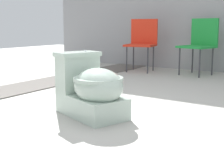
# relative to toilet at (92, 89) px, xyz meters

# --- Properties ---
(ground_plane) EXTENTS (14.00, 14.00, 0.00)m
(ground_plane) POSITION_rel_toilet_xyz_m (-0.08, 0.09, -0.22)
(ground_plane) COLOR #A8A59E
(gravel_strip) EXTENTS (0.56, 8.00, 0.01)m
(gravel_strip) POSITION_rel_toilet_xyz_m (-1.37, 0.59, -0.21)
(gravel_strip) COLOR #605B56
(gravel_strip) RESTS_ON ground
(toilet) EXTENTS (0.72, 0.56, 0.52)m
(toilet) POSITION_rel_toilet_xyz_m (0.00, 0.00, 0.00)
(toilet) COLOR #B2C6B7
(toilet) RESTS_ON ground
(folding_chair_left) EXTENTS (0.52, 0.52, 0.83)m
(folding_chair_left) POSITION_rel_toilet_xyz_m (-0.89, 2.51, 0.29)
(folding_chair_left) COLOR red
(folding_chair_left) RESTS_ON ground
(folding_chair_middle) EXTENTS (0.53, 0.53, 0.83)m
(folding_chair_middle) POSITION_rel_toilet_xyz_m (0.01, 2.63, 0.29)
(folding_chair_middle) COLOR #1E8C38
(folding_chair_middle) RESTS_ON ground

